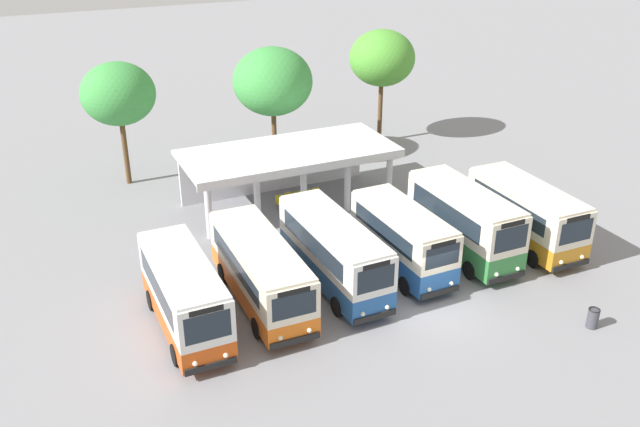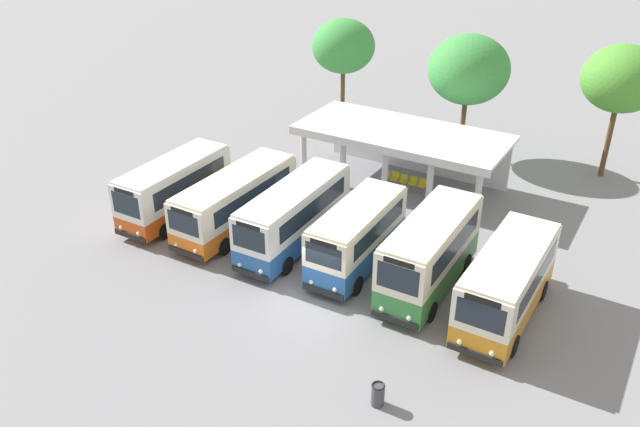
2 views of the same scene
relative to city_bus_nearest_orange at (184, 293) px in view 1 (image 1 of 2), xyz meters
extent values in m
plane|color=gray|center=(10.34, -3.12, -1.78)|extent=(180.00, 180.00, 0.00)
cylinder|color=black|center=(1.05, -2.14, -1.33)|extent=(0.23, 0.90, 0.90)
cylinder|color=black|center=(-1.02, -2.15, -1.33)|extent=(0.23, 0.90, 0.90)
cylinder|color=black|center=(1.02, 2.18, -1.33)|extent=(0.23, 0.90, 0.90)
cylinder|color=black|center=(-1.05, 2.17, -1.33)|extent=(0.23, 0.90, 0.90)
cube|color=#D14C14|center=(0.00, 0.01, -0.93)|extent=(2.21, 6.97, 0.94)
cube|color=silver|center=(0.00, 0.01, 0.43)|extent=(2.21, 6.97, 1.78)
cube|color=silver|center=(0.00, 0.01, 1.38)|extent=(2.14, 6.76, 0.12)
cube|color=black|center=(0.02, -3.50, -1.26)|extent=(2.06, 0.11, 0.28)
cube|color=#1E2833|center=(0.02, -3.45, 0.48)|extent=(1.78, 0.06, 1.16)
cube|color=black|center=(0.02, -3.45, 1.20)|extent=(1.30, 0.06, 0.24)
cube|color=#1E2833|center=(1.07, 0.12, 0.48)|extent=(0.07, 5.57, 0.98)
cube|color=#1E2833|center=(-1.07, 0.11, 0.48)|extent=(0.07, 5.57, 0.98)
sphere|color=#EAEACC|center=(0.62, -3.48, -0.95)|extent=(0.20, 0.20, 0.20)
sphere|color=#EAEACC|center=(-0.57, -3.49, -0.95)|extent=(0.20, 0.20, 0.20)
cylinder|color=black|center=(4.62, -1.80, -1.33)|extent=(0.23, 0.90, 0.90)
cylinder|color=black|center=(2.46, -1.77, -1.33)|extent=(0.23, 0.90, 0.90)
cylinder|color=black|center=(4.68, 3.12, -1.33)|extent=(0.23, 0.90, 0.90)
cylinder|color=black|center=(2.52, 3.15, -1.33)|extent=(0.23, 0.90, 0.90)
cube|color=orange|center=(3.57, 0.67, -0.94)|extent=(2.35, 7.96, 0.92)
cube|color=beige|center=(3.57, 0.67, 0.32)|extent=(2.35, 7.96, 1.59)
cube|color=beige|center=(3.57, 0.67, 1.17)|extent=(2.28, 7.72, 0.12)
cube|color=black|center=(3.53, -3.32, -1.26)|extent=(2.15, 0.12, 0.28)
cube|color=#1E2833|center=(3.53, -3.28, 0.37)|extent=(1.85, 0.07, 1.04)
cube|color=black|center=(3.53, -3.28, 0.99)|extent=(1.36, 0.07, 0.24)
cube|color=#1E2833|center=(4.69, 0.76, 0.37)|extent=(0.11, 6.35, 0.88)
cube|color=#1E2833|center=(2.45, 0.79, 0.37)|extent=(0.11, 6.35, 0.88)
sphere|color=#EAEACC|center=(4.15, -3.32, -0.95)|extent=(0.20, 0.20, 0.20)
sphere|color=#EAEACC|center=(2.91, -3.31, -0.95)|extent=(0.20, 0.20, 0.20)
cylinder|color=black|center=(8.20, -1.66, -1.33)|extent=(0.24, 0.90, 0.90)
cylinder|color=black|center=(6.18, -1.70, -1.33)|extent=(0.24, 0.90, 0.90)
cylinder|color=black|center=(8.11, 3.10, -1.33)|extent=(0.24, 0.90, 0.90)
cylinder|color=black|center=(6.09, 3.07, -1.33)|extent=(0.24, 0.90, 0.90)
cube|color=#23569E|center=(7.15, 0.70, -0.86)|extent=(2.27, 7.73, 1.08)
cube|color=silver|center=(7.15, 0.70, 0.51)|extent=(2.27, 7.73, 1.66)
cube|color=silver|center=(7.15, 0.70, 1.40)|extent=(2.20, 7.50, 0.12)
cube|color=black|center=(7.22, -3.17, -1.26)|extent=(2.02, 0.14, 0.28)
cube|color=#1E2833|center=(7.22, -3.13, 0.56)|extent=(1.74, 0.08, 1.08)
cube|color=black|center=(7.22, -3.13, 1.22)|extent=(1.27, 0.07, 0.24)
cube|color=#1E2833|center=(8.19, 0.82, 0.56)|extent=(0.16, 6.15, 0.91)
cube|color=#1E2833|center=(6.09, 0.78, 0.56)|extent=(0.16, 6.15, 0.91)
sphere|color=#EAEACC|center=(7.80, -3.15, -0.95)|extent=(0.20, 0.20, 0.20)
sphere|color=#EAEACC|center=(6.64, -3.17, -0.95)|extent=(0.20, 0.20, 0.20)
cylinder|color=black|center=(11.77, -1.42, -1.33)|extent=(0.24, 0.90, 0.90)
cylinder|color=black|center=(9.74, -1.46, -1.33)|extent=(0.24, 0.90, 0.90)
cylinder|color=black|center=(11.70, 2.58, -1.33)|extent=(0.24, 0.90, 0.90)
cylinder|color=black|center=(9.66, 2.54, -1.33)|extent=(0.24, 0.90, 0.90)
cube|color=#23569E|center=(10.72, 0.56, -0.83)|extent=(2.26, 6.49, 1.14)
cube|color=beige|center=(10.72, 0.56, 0.52)|extent=(2.26, 6.49, 1.55)
cube|color=beige|center=(10.72, 0.56, 1.35)|extent=(2.19, 6.30, 0.12)
cube|color=black|center=(10.78, -2.70, -1.26)|extent=(2.03, 0.14, 0.28)
cube|color=#1E2833|center=(10.78, -2.65, 0.57)|extent=(1.75, 0.08, 1.00)
cube|color=black|center=(10.78, -2.65, 1.17)|extent=(1.28, 0.07, 0.24)
cube|color=#1E2833|center=(11.78, 0.68, 0.57)|extent=(0.14, 5.16, 0.85)
cube|color=#1E2833|center=(9.66, 0.64, 0.57)|extent=(0.14, 5.16, 0.85)
sphere|color=#EAEACC|center=(11.37, -2.68, -0.95)|extent=(0.20, 0.20, 0.20)
sphere|color=#EAEACC|center=(10.19, -2.70, -0.95)|extent=(0.20, 0.20, 0.20)
cylinder|color=black|center=(15.36, -1.51, -1.33)|extent=(0.22, 0.90, 0.90)
cylinder|color=black|center=(13.25, -1.52, -1.33)|extent=(0.22, 0.90, 0.90)
cylinder|color=black|center=(15.34, 2.85, -1.33)|extent=(0.22, 0.90, 0.90)
cylinder|color=black|center=(13.22, 2.84, -1.33)|extent=(0.22, 0.90, 0.90)
cube|color=#337F3D|center=(14.29, 0.66, -0.80)|extent=(2.25, 7.05, 1.19)
cube|color=beige|center=(14.29, 0.66, 0.69)|extent=(2.25, 7.05, 1.81)
cube|color=beige|center=(14.29, 0.66, 1.66)|extent=(2.18, 6.84, 0.12)
cube|color=black|center=(14.31, -2.89, -1.26)|extent=(2.10, 0.11, 0.28)
cube|color=#1E2833|center=(14.31, -2.84, 0.74)|extent=(1.81, 0.06, 1.18)
cube|color=black|center=(14.31, -2.84, 1.48)|extent=(1.33, 0.06, 0.24)
cube|color=#1E2833|center=(15.39, 0.77, 0.74)|extent=(0.07, 5.63, 0.99)
cube|color=#1E2833|center=(13.19, 0.76, 0.74)|extent=(0.07, 5.63, 0.99)
sphere|color=#EAEACC|center=(14.92, -2.87, -0.95)|extent=(0.20, 0.20, 0.20)
sphere|color=#EAEACC|center=(13.70, -2.88, -0.95)|extent=(0.20, 0.20, 0.20)
cylinder|color=black|center=(18.95, -1.90, -1.33)|extent=(0.23, 0.90, 0.90)
cylinder|color=black|center=(16.73, -1.88, -1.33)|extent=(0.23, 0.90, 0.90)
cylinder|color=black|center=(18.99, 2.45, -1.33)|extent=(0.23, 0.90, 0.90)
cylinder|color=black|center=(16.78, 2.48, -1.33)|extent=(0.23, 0.90, 0.90)
cube|color=orange|center=(17.86, 0.29, -0.89)|extent=(2.39, 7.05, 1.02)
cube|color=beige|center=(17.86, 0.29, 0.48)|extent=(2.39, 7.05, 1.70)
cube|color=beige|center=(17.86, 0.29, 1.39)|extent=(2.32, 6.84, 0.12)
cube|color=black|center=(17.83, -3.25, -1.26)|extent=(2.20, 0.12, 0.28)
cube|color=#1E2833|center=(17.83, -3.21, 0.53)|extent=(1.90, 0.07, 1.11)
cube|color=black|center=(17.83, -3.21, 1.21)|extent=(1.39, 0.07, 0.24)
cube|color=#1E2833|center=(19.01, 0.38, 0.53)|extent=(0.10, 5.62, 0.94)
cube|color=#1E2833|center=(16.72, 0.40, 0.53)|extent=(0.10, 5.62, 0.94)
sphere|color=#EAEACC|center=(18.46, -3.25, -0.95)|extent=(0.20, 0.20, 0.20)
sphere|color=#EAEACC|center=(17.19, -3.24, -0.95)|extent=(0.20, 0.20, 0.20)
cylinder|color=silver|center=(3.28, 7.73, -0.18)|extent=(0.36, 0.36, 3.20)
cylinder|color=silver|center=(5.98, 7.73, -0.18)|extent=(0.36, 0.36, 3.20)
cylinder|color=silver|center=(8.69, 7.73, -0.18)|extent=(0.36, 0.36, 3.20)
cylinder|color=silver|center=(11.40, 7.73, -0.18)|extent=(0.36, 0.36, 3.20)
cylinder|color=silver|center=(14.11, 7.73, -0.18)|extent=(0.36, 0.36, 3.20)
cube|color=white|center=(8.69, 12.24, -0.18)|extent=(11.63, 0.20, 3.20)
cube|color=white|center=(8.69, 9.89, 1.52)|extent=(12.13, 5.41, 0.20)
cube|color=white|center=(8.69, 7.23, 1.28)|extent=(12.13, 0.10, 0.28)
cylinder|color=slate|center=(8.11, 9.20, -1.56)|extent=(0.03, 0.03, 0.44)
cylinder|color=slate|center=(7.76, 9.20, -1.56)|extent=(0.03, 0.03, 0.44)
cylinder|color=slate|center=(8.11, 9.55, -1.56)|extent=(0.03, 0.03, 0.44)
cylinder|color=slate|center=(7.76, 9.55, -1.56)|extent=(0.03, 0.03, 0.44)
cube|color=yellow|center=(7.93, 9.38, -1.32)|extent=(0.44, 0.44, 0.04)
cube|color=yellow|center=(7.93, 9.58, -1.12)|extent=(0.44, 0.04, 0.40)
cylinder|color=slate|center=(8.70, 9.30, -1.56)|extent=(0.03, 0.03, 0.44)
cylinder|color=slate|center=(8.35, 9.30, -1.56)|extent=(0.03, 0.03, 0.44)
cylinder|color=slate|center=(8.70, 9.65, -1.56)|extent=(0.03, 0.03, 0.44)
cylinder|color=slate|center=(8.35, 9.65, -1.56)|extent=(0.03, 0.03, 0.44)
cube|color=yellow|center=(8.52, 9.47, -1.32)|extent=(0.44, 0.44, 0.04)
cube|color=yellow|center=(8.52, 9.67, -1.12)|extent=(0.44, 0.04, 0.40)
cylinder|color=slate|center=(9.29, 9.23, -1.56)|extent=(0.03, 0.03, 0.44)
cylinder|color=slate|center=(8.94, 9.23, -1.56)|extent=(0.03, 0.03, 0.44)
cylinder|color=slate|center=(9.29, 9.58, -1.56)|extent=(0.03, 0.03, 0.44)
cylinder|color=slate|center=(8.94, 9.58, -1.56)|extent=(0.03, 0.03, 0.44)
cube|color=yellow|center=(9.11, 9.40, -1.32)|extent=(0.44, 0.44, 0.04)
cube|color=yellow|center=(9.11, 9.60, -1.12)|extent=(0.44, 0.04, 0.40)
cylinder|color=slate|center=(9.88, 9.26, -1.56)|extent=(0.03, 0.03, 0.44)
cylinder|color=slate|center=(9.53, 9.26, -1.56)|extent=(0.03, 0.03, 0.44)
cylinder|color=slate|center=(9.88, 9.61, -1.56)|extent=(0.03, 0.03, 0.44)
cylinder|color=slate|center=(9.52, 9.61, -1.56)|extent=(0.03, 0.03, 0.44)
cube|color=yellow|center=(9.70, 9.43, -1.32)|extent=(0.44, 0.44, 0.04)
cube|color=yellow|center=(9.70, 9.63, -1.12)|extent=(0.44, 0.04, 0.40)
cylinder|color=slate|center=(10.47, 9.26, -1.56)|extent=(0.03, 0.03, 0.44)
cylinder|color=slate|center=(10.12, 9.26, -1.56)|extent=(0.03, 0.03, 0.44)
cylinder|color=slate|center=(10.47, 9.62, -1.56)|extent=(0.03, 0.03, 0.44)
cylinder|color=slate|center=(10.11, 9.61, -1.56)|extent=(0.03, 0.03, 0.44)
cube|color=yellow|center=(10.29, 9.44, -1.32)|extent=(0.44, 0.44, 0.04)
cube|color=yellow|center=(10.29, 9.64, -1.12)|extent=(0.44, 0.04, 0.40)
cylinder|color=brown|center=(10.21, 16.08, 0.12)|extent=(0.32, 0.32, 3.80)
ellipsoid|color=green|center=(10.21, 16.08, 3.92)|extent=(5.08, 5.08, 4.32)
cylinder|color=brown|center=(18.86, 17.38, 0.42)|extent=(0.32, 0.32, 4.39)
ellipsoid|color=#4C9933|center=(18.86, 17.38, 4.33)|extent=(4.58, 4.58, 3.89)
cylinder|color=brown|center=(0.76, 17.08, 0.26)|extent=(0.32, 0.32, 4.08)
ellipsoid|color=green|center=(0.76, 17.08, 3.96)|extent=(4.42, 4.42, 3.76)
cylinder|color=#3F3F47|center=(15.57, -6.99, -1.36)|extent=(0.48, 0.48, 0.85)
torus|color=black|center=(15.57, -6.99, -0.91)|extent=(0.49, 0.49, 0.06)
camera|label=1|loc=(-4.97, -24.22, 15.07)|focal=38.64mm
camera|label=2|loc=(22.58, -22.75, 15.23)|focal=36.47mm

